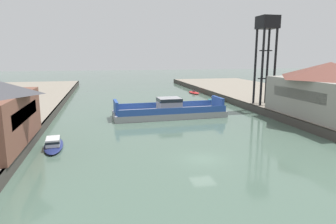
{
  "coord_description": "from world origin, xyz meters",
  "views": [
    {
      "loc": [
        -10.36,
        -28.72,
        11.05
      ],
      "look_at": [
        0.0,
        17.21,
        2.0
      ],
      "focal_mm": 31.59,
      "sensor_mm": 36.0,
      "label": 1
    }
  ],
  "objects": [
    {
      "name": "moored_boat_near_right",
      "position": [
        16.23,
        54.31,
        0.24
      ],
      "size": [
        2.52,
        6.57,
        0.97
      ],
      "color": "red",
      "rests_on": "ground"
    },
    {
      "name": "chain_ferry",
      "position": [
        1.5,
        22.94,
        1.07
      ],
      "size": [
        20.39,
        7.52,
        3.49
      ],
      "color": "#939399",
      "rests_on": "ground"
    },
    {
      "name": "ground_plane",
      "position": [
        0.0,
        0.0,
        0.0
      ],
      "size": [
        400.0,
        400.0,
        0.0
      ],
      "primitive_type": "plane",
      "color": "#4C6656"
    },
    {
      "name": "moored_boat_near_left",
      "position": [
        -16.36,
        7.94,
        0.49
      ],
      "size": [
        2.85,
        7.46,
        1.32
      ],
      "color": "navy",
      "rests_on": "ground"
    },
    {
      "name": "crane_tower",
      "position": [
        21.34,
        24.64,
        14.87
      ],
      "size": [
        3.51,
        3.51,
        17.14
      ],
      "color": "black",
      "rests_on": "quay_right"
    },
    {
      "name": "quay_right",
      "position": [
        32.66,
        20.0,
        0.68
      ],
      "size": [
        28.0,
        140.0,
        1.36
      ],
      "color": "gray",
      "rests_on": "ground"
    },
    {
      "name": "moored_boat_mid_left",
      "position": [
        16.13,
        37.03,
        0.48
      ],
      "size": [
        2.52,
        7.17,
        1.3
      ],
      "color": "#237075",
      "rests_on": "ground"
    },
    {
      "name": "bollard_left_mid",
      "position": [
        -19.51,
        3.11,
        1.76
      ],
      "size": [
        0.32,
        0.32,
        0.71
      ],
      "color": "black",
      "rests_on": "quay_left"
    },
    {
      "name": "warehouse_shed",
      "position": [
        25.08,
        11.6,
        5.69
      ],
      "size": [
        11.25,
        18.14,
        8.66
      ],
      "color": "gray",
      "rests_on": "quay_right"
    }
  ]
}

